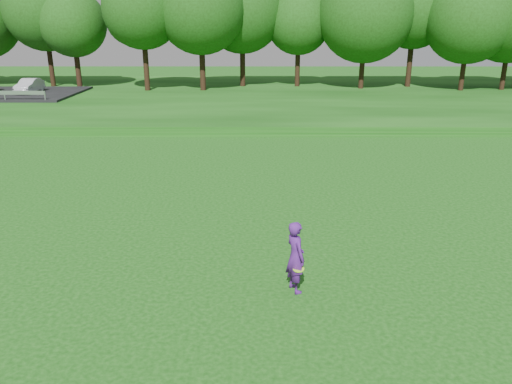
{
  "coord_description": "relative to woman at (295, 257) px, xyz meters",
  "views": [
    {
      "loc": [
        3.6,
        -10.44,
        6.51
      ],
      "look_at": [
        3.57,
        4.88,
        1.3
      ],
      "focal_mm": 35.0,
      "sensor_mm": 36.0,
      "label": 1
    }
  ],
  "objects": [
    {
      "name": "walking_path",
      "position": [
        -4.57,
        19.13,
        -0.92
      ],
      "size": [
        130.0,
        1.6,
        0.04
      ],
      "primitive_type": "cube",
      "color": "gray",
      "rests_on": "ground"
    },
    {
      "name": "woman",
      "position": [
        0.0,
        0.0,
        0.0
      ],
      "size": [
        0.7,
        0.81,
        1.88
      ],
      "color": "#541C80",
      "rests_on": "ground"
    },
    {
      "name": "treeline",
      "position": [
        -4.57,
        37.13,
        7.16
      ],
      "size": [
        104.0,
        7.0,
        15.0
      ],
      "primitive_type": null,
      "color": "#183C0D",
      "rests_on": "berm"
    },
    {
      "name": "ground",
      "position": [
        -4.57,
        -0.87,
        -0.94
      ],
      "size": [
        140.0,
        140.0,
        0.0
      ],
      "primitive_type": "plane",
      "color": "#10430C",
      "rests_on": "ground"
    },
    {
      "name": "berm",
      "position": [
        -4.57,
        33.13,
        -0.64
      ],
      "size": [
        130.0,
        30.0,
        0.6
      ],
      "primitive_type": "cube",
      "color": "#10430C",
      "rests_on": "ground"
    }
  ]
}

